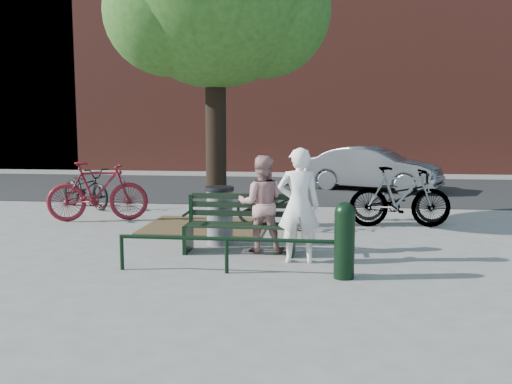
# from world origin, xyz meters

# --- Properties ---
(ground) EXTENTS (90.00, 90.00, 0.00)m
(ground) POSITION_xyz_m (0.00, 0.00, 0.00)
(ground) COLOR gray
(ground) RESTS_ON ground
(dirt_pit) EXTENTS (2.40, 2.00, 0.02)m
(dirt_pit) POSITION_xyz_m (-1.00, 2.20, 0.01)
(dirt_pit) COLOR brown
(dirt_pit) RESTS_ON ground
(road) EXTENTS (40.00, 7.00, 0.01)m
(road) POSITION_xyz_m (0.00, 8.50, 0.01)
(road) COLOR black
(road) RESTS_ON ground
(townhouse_row) EXTENTS (45.00, 4.00, 14.00)m
(townhouse_row) POSITION_xyz_m (0.17, 16.00, 6.25)
(townhouse_row) COLOR brown
(townhouse_row) RESTS_ON ground
(park_bench) EXTENTS (1.74, 0.54, 0.97)m
(park_bench) POSITION_xyz_m (-0.00, 0.08, 0.48)
(park_bench) COLOR black
(park_bench) RESTS_ON ground
(guard_railing) EXTENTS (3.06, 0.06, 0.51)m
(guard_railing) POSITION_xyz_m (0.00, -1.20, 0.40)
(guard_railing) COLOR black
(guard_railing) RESTS_ON ground
(person_left) EXTENTS (0.66, 0.47, 1.70)m
(person_left) POSITION_xyz_m (0.95, -0.46, 0.85)
(person_left) COLOR white
(person_left) RESTS_ON ground
(person_right) EXTENTS (0.79, 0.64, 1.55)m
(person_right) POSITION_xyz_m (0.33, 0.15, 0.77)
(person_right) COLOR tan
(person_right) RESTS_ON ground
(bollard) EXTENTS (0.28, 0.28, 1.03)m
(bollard) POSITION_xyz_m (1.60, -1.25, 0.55)
(bollard) COLOR black
(bollard) RESTS_ON ground
(litter_bin) EXTENTS (0.48, 0.48, 0.99)m
(litter_bin) POSITION_xyz_m (-0.43, 0.60, 0.50)
(litter_bin) COLOR gray
(litter_bin) RESTS_ON ground
(bicycle_a) EXTENTS (1.89, 1.56, 0.97)m
(bicycle_a) POSITION_xyz_m (-4.37, 4.16, 0.48)
(bicycle_a) COLOR black
(bicycle_a) RESTS_ON ground
(bicycle_b) EXTENTS (2.15, 1.13, 1.24)m
(bicycle_b) POSITION_xyz_m (-3.38, 2.50, 0.62)
(bicycle_b) COLOR maroon
(bicycle_b) RESTS_ON ground
(bicycle_c) EXTENTS (1.83, 1.36, 0.92)m
(bicycle_c) POSITION_xyz_m (0.32, 2.20, 0.46)
(bicycle_c) COLOR black
(bicycle_c) RESTS_ON ground
(bicycle_d) EXTENTS (2.02, 0.70, 1.19)m
(bicycle_d) POSITION_xyz_m (2.79, 2.58, 0.60)
(bicycle_d) COLOR gray
(bicycle_d) RESTS_ON ground
(bicycle_e) EXTENTS (2.02, 0.84, 1.03)m
(bicycle_e) POSITION_xyz_m (2.88, 3.23, 0.52)
(bicycle_e) COLOR black
(bicycle_e) RESTS_ON ground
(parked_car) EXTENTS (4.18, 2.75, 1.30)m
(parked_car) POSITION_xyz_m (2.72, 8.46, 0.65)
(parked_car) COLOR slate
(parked_car) RESTS_ON ground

